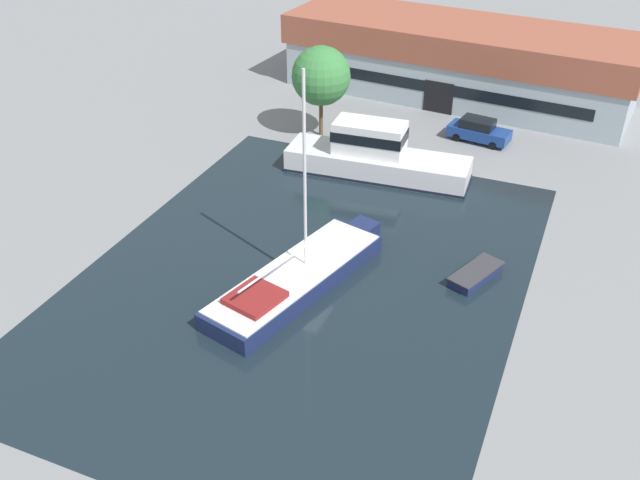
% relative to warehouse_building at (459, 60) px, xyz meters
% --- Properties ---
extents(ground_plane, '(440.00, 440.00, 0.00)m').
position_rel_warehouse_building_xyz_m(ground_plane, '(-1.05, -29.15, -3.01)').
color(ground_plane, gray).
extents(water_canal, '(22.23, 29.92, 0.01)m').
position_rel_warehouse_building_xyz_m(water_canal, '(-1.05, -29.15, -3.01)').
color(water_canal, black).
rests_on(water_canal, ground).
extents(warehouse_building, '(29.16, 11.61, 5.94)m').
position_rel_warehouse_building_xyz_m(warehouse_building, '(0.00, 0.00, 0.00)').
color(warehouse_building, '#99A8B2').
rests_on(warehouse_building, ground).
extents(quay_tree_near_building, '(4.23, 4.23, 6.67)m').
position_rel_warehouse_building_xyz_m(quay_tree_near_building, '(-7.23, -11.99, 1.54)').
color(quay_tree_near_building, brown).
rests_on(quay_tree_near_building, ground).
extents(parked_car, '(4.64, 2.37, 1.71)m').
position_rel_warehouse_building_xyz_m(parked_car, '(3.74, -8.55, -2.16)').
color(parked_car, navy).
rests_on(parked_car, ground).
extents(sailboat_moored, '(5.94, 12.57, 11.42)m').
position_rel_warehouse_building_xyz_m(sailboat_moored, '(-1.00, -30.04, -2.43)').
color(sailboat_moored, '#19234C').
rests_on(sailboat_moored, water_canal).
extents(motor_cruiser, '(12.39, 4.12, 3.65)m').
position_rel_warehouse_building_xyz_m(motor_cruiser, '(-1.50, -16.49, -1.70)').
color(motor_cruiser, silver).
rests_on(motor_cruiser, water_canal).
extents(small_dinghy, '(2.53, 3.67, 0.56)m').
position_rel_warehouse_building_xyz_m(small_dinghy, '(7.35, -25.81, -2.72)').
color(small_dinghy, '#19234C').
rests_on(small_dinghy, water_canal).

